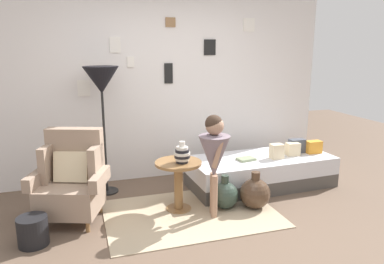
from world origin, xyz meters
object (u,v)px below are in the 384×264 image
at_px(book_on_daybed, 246,159).
at_px(magazine_basket, 33,231).
at_px(armchair, 72,180).
at_px(demijohn_far, 255,193).
at_px(vase_striped, 182,154).
at_px(floor_lamp, 101,84).
at_px(side_table, 178,176).
at_px(person_child, 214,153).
at_px(demijohn_near, 225,195).
at_px(daybed, 261,171).

height_order(book_on_daybed, magazine_basket, book_on_daybed).
distance_m(armchair, demijohn_far, 2.04).
relative_size(armchair, magazine_basket, 3.46).
distance_m(vase_striped, floor_lamp, 1.34).
relative_size(armchair, vase_striped, 4.00).
height_order(book_on_daybed, demijohn_far, demijohn_far).
relative_size(side_table, vase_striped, 2.37).
height_order(armchair, vase_striped, armchair).
relative_size(demijohn_far, magazine_basket, 1.56).
xyz_separation_m(person_child, demijohn_near, (0.19, 0.14, -0.56)).
xyz_separation_m(daybed, vase_striped, (-1.21, -0.44, 0.47)).
bearing_deg(magazine_basket, demijohn_near, 5.85).
xyz_separation_m(floor_lamp, magazine_basket, (-0.77, -1.11, -1.24)).
xyz_separation_m(vase_striped, demijohn_near, (0.49, -0.07, -0.51)).
xyz_separation_m(daybed, person_child, (-0.92, -0.66, 0.53)).
height_order(daybed, person_child, person_child).
height_order(side_table, magazine_basket, side_table).
relative_size(book_on_daybed, demijohn_far, 0.50).
xyz_separation_m(armchair, side_table, (1.14, -0.13, -0.04)).
bearing_deg(floor_lamp, armchair, -121.78).
bearing_deg(magazine_basket, person_child, 1.99).
xyz_separation_m(armchair, demijohn_far, (1.99, -0.35, -0.26)).
relative_size(floor_lamp, person_child, 1.41).
bearing_deg(magazine_basket, side_table, 12.25).
bearing_deg(vase_striped, daybed, 19.96).
bearing_deg(magazine_basket, demijohn_far, 2.57).
bearing_deg(side_table, demijohn_near, -13.05).
height_order(vase_striped, person_child, person_child).
bearing_deg(floor_lamp, side_table, -46.89).
relative_size(person_child, demijohn_far, 2.59).
xyz_separation_m(side_table, floor_lamp, (-0.74, 0.79, 0.98)).
xyz_separation_m(side_table, book_on_daybed, (0.99, 0.33, 0.01)).
bearing_deg(side_table, vase_striped, -56.07).
bearing_deg(floor_lamp, demijohn_near, -35.85).
height_order(daybed, book_on_daybed, book_on_daybed).
height_order(floor_lamp, person_child, floor_lamp).
height_order(daybed, demijohn_near, daybed).
xyz_separation_m(vase_striped, book_on_daybed, (0.96, 0.38, -0.26)).
height_order(floor_lamp, magazine_basket, floor_lamp).
xyz_separation_m(side_table, magazine_basket, (-1.51, -0.33, -0.26)).
relative_size(armchair, person_child, 0.86).
height_order(armchair, daybed, armchair).
relative_size(side_table, demijohn_near, 1.44).
bearing_deg(floor_lamp, vase_striped, -47.36).
bearing_deg(book_on_daybed, person_child, -138.50).
relative_size(daybed, person_child, 1.70).
distance_m(armchair, floor_lamp, 1.22).
relative_size(armchair, demijohn_near, 2.43).
distance_m(daybed, magazine_basket, 2.85).
bearing_deg(demijohn_near, vase_striped, 171.57).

